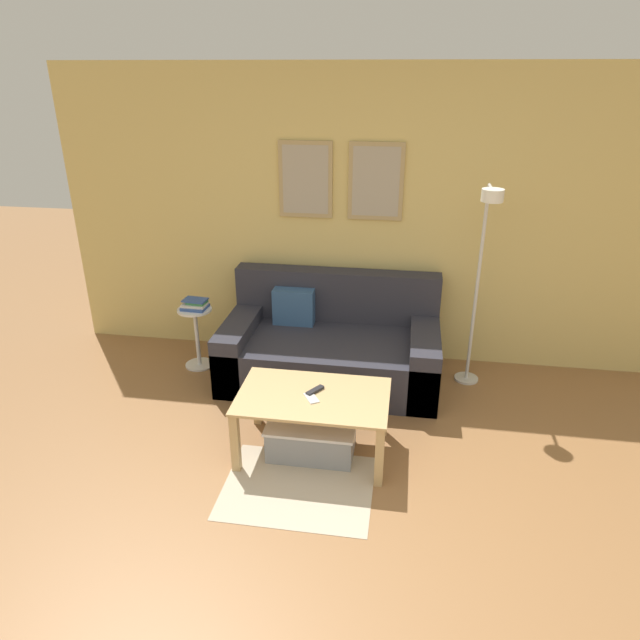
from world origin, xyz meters
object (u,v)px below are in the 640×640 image
Objects in this scene: coffee_table at (313,405)px; book_stack at (195,304)px; floor_lamp at (482,260)px; side_table at (197,332)px; couch at (331,347)px; remote_control at (315,390)px; storage_bin at (312,438)px; cell_phone at (311,398)px.

book_stack is (-1.23, 1.10, 0.21)m from coffee_table.
floor_lamp is 2.52m from side_table.
couch is 1.07m from remote_control.
couch reaches higher than storage_bin.
cell_phone is at bearing -42.95° from book_stack.
couch is 1.07× the size of floor_lamp.
floor_lamp is 2.44m from book_stack.
couch is 1.76× the size of coffee_table.
side_table is 3.74× the size of remote_control.
floor_lamp is at bearing 75.53° from remote_control.
floor_lamp reaches higher than book_stack.
side_table reaches higher than remote_control.
coffee_table is at bearing -62.39° from remote_control.
remote_control is (-1.14, -1.03, -0.66)m from floor_lamp.
book_stack is at bearing 138.20° from coffee_table.
floor_lamp is (1.15, 1.08, 0.75)m from coffee_table.
book_stack is (-1.20, 0.01, 0.32)m from couch.
floor_lamp is 11.33× the size of remote_control.
couch is 1.10m from coffee_table.
book_stack is 1.59× the size of cell_phone.
side_table reaches higher than storage_bin.
remote_control is 1.07× the size of cell_phone.
storage_bin is (-0.01, -0.02, -0.26)m from coffee_table.
book_stack is 1.69m from cell_phone.
side_table is (-1.24, 1.09, -0.05)m from coffee_table.
storage_bin is 1.89m from floor_lamp.
side_table is at bearing 106.40° from cell_phone.
coffee_table is at bearing -41.80° from book_stack.
cell_phone is (-0.00, -0.04, 0.08)m from coffee_table.
couch is 1.45m from floor_lamp.
coffee_table is 0.09m from cell_phone.
remote_control is at bearing 78.76° from storage_bin.
floor_lamp reaches higher than side_table.
side_table is at bearing 179.78° from floor_lamp.
coffee_table is 1.75m from floor_lamp.
floor_lamp is at bearing 43.27° from coffee_table.
coffee_table is at bearing -136.73° from floor_lamp.
couch is at bearing -0.29° from book_stack.
floor_lamp is at bearing -0.22° from side_table.
storage_bin is 4.10× the size of remote_control.
couch reaches higher than remote_control.
side_table is 4.00× the size of cell_phone.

